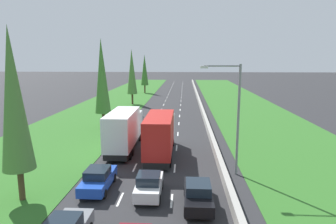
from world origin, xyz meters
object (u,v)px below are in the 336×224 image
at_px(white_box_truck_left_lane, 124,129).
at_px(red_box_truck_centre_lane, 160,134).
at_px(black_sedan_right_lane, 198,194).
at_px(poplar_tree_nearest, 14,100).
at_px(white_hatchback_left_lane, 138,123).
at_px(blue_sedan_left_lane, 98,179).
at_px(poplar_tree_second, 102,76).
at_px(street_light_mast, 234,112).
at_px(poplar_tree_third, 132,72).
at_px(poplar_tree_fourth, 145,70).
at_px(white_hatchback_centre_lane, 149,185).

height_order(white_box_truck_left_lane, red_box_truck_centre_lane, same).
xyz_separation_m(black_sedan_right_lane, poplar_tree_nearest, (-11.80, 0.17, 5.99)).
distance_m(white_box_truck_left_lane, white_hatchback_left_lane, 9.32).
xyz_separation_m(blue_sedan_left_lane, white_box_truck_left_lane, (0.01, 9.62, 1.37)).
bearing_deg(poplar_tree_second, white_box_truck_left_lane, -62.92).
distance_m(poplar_tree_nearest, street_light_mast, 15.84).
bearing_deg(black_sedan_right_lane, poplar_tree_third, 105.31).
bearing_deg(blue_sedan_left_lane, black_sedan_right_lane, -16.11).
xyz_separation_m(poplar_tree_nearest, street_light_mast, (14.82, 5.37, -1.57)).
height_order(poplar_tree_nearest, poplar_tree_second, poplar_tree_second).
xyz_separation_m(red_box_truck_centre_lane, white_hatchback_left_lane, (-3.96, 11.04, -1.35)).
relative_size(red_box_truck_centre_lane, poplar_tree_fourth, 0.89).
bearing_deg(white_box_truck_left_lane, black_sedan_right_lane, -58.64).
distance_m(black_sedan_right_lane, white_hatchback_centre_lane, 3.51).
height_order(white_hatchback_centre_lane, poplar_tree_nearest, poplar_tree_nearest).
bearing_deg(white_hatchback_left_lane, white_hatchback_centre_lane, -78.82).
bearing_deg(blue_sedan_left_lane, poplar_tree_third, 96.50).
height_order(blue_sedan_left_lane, street_light_mast, street_light_mast).
bearing_deg(poplar_tree_nearest, red_box_truck_centre_lane, 48.61).
bearing_deg(poplar_tree_nearest, white_hatchback_left_lane, 77.52).
height_order(white_box_truck_left_lane, poplar_tree_second, poplar_tree_second).
bearing_deg(poplar_tree_third, poplar_tree_second, -90.17).
distance_m(blue_sedan_left_lane, white_box_truck_left_lane, 9.72).
bearing_deg(poplar_tree_fourth, poplar_tree_third, -89.66).
relative_size(blue_sedan_left_lane, poplar_tree_nearest, 0.39).
bearing_deg(poplar_tree_second, white_hatchback_left_lane, -0.99).
relative_size(poplar_tree_second, poplar_tree_third, 1.06).
relative_size(white_hatchback_centre_lane, poplar_tree_second, 0.32).
bearing_deg(poplar_tree_third, poplar_tree_nearest, -89.98).
height_order(white_box_truck_left_lane, poplar_tree_nearest, poplar_tree_nearest).
height_order(white_hatchback_left_lane, street_light_mast, street_light_mast).
bearing_deg(red_box_truck_centre_lane, poplar_tree_fourth, 99.17).
bearing_deg(white_box_truck_left_lane, blue_sedan_left_lane, -90.05).
xyz_separation_m(red_box_truck_centre_lane, poplar_tree_nearest, (-8.55, -9.70, 4.62)).
distance_m(blue_sedan_left_lane, white_hatchback_left_lane, 18.85).
relative_size(white_hatchback_left_lane, poplar_tree_nearest, 0.34).
bearing_deg(blue_sedan_left_lane, street_light_mast, 18.93).
distance_m(black_sedan_right_lane, white_box_truck_left_lane, 13.75).
bearing_deg(white_box_truck_left_lane, white_hatchback_centre_lane, -70.09).
xyz_separation_m(blue_sedan_left_lane, poplar_tree_fourth, (-4.80, 61.59, 5.50)).
relative_size(black_sedan_right_lane, poplar_tree_second, 0.37).
height_order(red_box_truck_centre_lane, white_hatchback_left_lane, red_box_truck_centre_lane).
bearing_deg(red_box_truck_centre_lane, black_sedan_right_lane, -71.78).
relative_size(red_box_truck_centre_lane, poplar_tree_second, 0.78).
bearing_deg(black_sedan_right_lane, street_light_mast, 61.37).
distance_m(blue_sedan_left_lane, poplar_tree_fourth, 62.02).
height_order(blue_sedan_left_lane, red_box_truck_centre_lane, red_box_truck_centre_lane).
bearing_deg(poplar_tree_fourth, white_box_truck_left_lane, -84.71).
xyz_separation_m(black_sedan_right_lane, white_hatchback_centre_lane, (-3.31, 1.16, 0.02)).
distance_m(black_sedan_right_lane, red_box_truck_centre_lane, 10.48).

